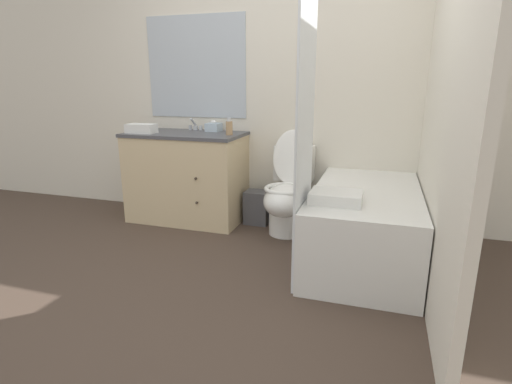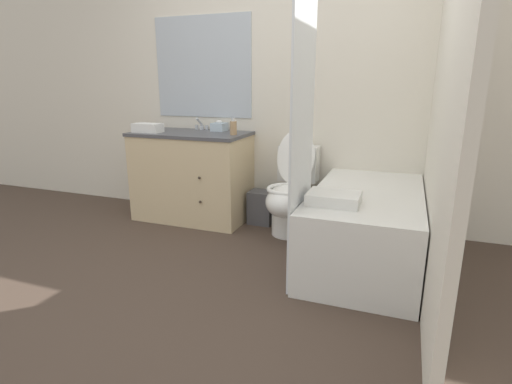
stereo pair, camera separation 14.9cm
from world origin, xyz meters
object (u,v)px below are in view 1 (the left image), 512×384
Objects in this scene: bathtub at (364,224)px; bath_towel_folded at (336,197)px; tissue_box at (214,127)px; hand_towel_folded at (141,129)px; vanity_cabinet at (187,176)px; wastebasket at (257,207)px; soap_dispenser at (229,128)px; toilet at (288,194)px; sink_faucet at (195,127)px.

bath_towel_folded is (-0.18, -0.38, 0.30)m from bathtub.
tissue_box is (-1.45, 0.61, 0.61)m from bathtub.
hand_towel_folded reaches higher than bath_towel_folded.
vanity_cabinet is 0.53m from tissue_box.
soap_dispenser is (-0.22, -0.12, 0.75)m from wastebasket.
wastebasket is at bearing 12.48° from hand_towel_folded.
soap_dispenser reaches higher than hand_towel_folded.
wastebasket is 1.27m from bath_towel_folded.
toilet is (1.00, -0.07, -0.08)m from vanity_cabinet.
hand_towel_folded is at bearing 172.24° from bathtub.
soap_dispenser is at bearing 162.20° from bathtub.
bathtub is at bearing 65.03° from bath_towel_folded.
tissue_box is at bearing 30.08° from hand_towel_folded.
sink_faucet is 0.46× the size of wastebasket.
sink_faucet is 0.16× the size of toilet.
bath_towel_folded is at bearing -47.60° from wastebasket.
tissue_box is 0.43× the size of bath_towel_folded.
bathtub is at bearing -27.81° from toilet.
vanity_cabinet is 1.69m from bath_towel_folded.
tissue_box is (-0.46, 0.10, 0.72)m from wastebasket.
soap_dispenser reaches higher than tissue_box.
sink_faucet reaches higher than wastebasket.
bathtub is (1.66, -0.43, -0.16)m from vanity_cabinet.
wastebasket is at bearing -12.41° from tissue_box.
vanity_cabinet is at bearing 22.37° from hand_towel_folded.
soap_dispenser reaches higher than sink_faucet.
wastebasket is at bearing 154.58° from toilet.
sink_faucet reaches higher than toilet.
wastebasket is (0.67, 0.08, -0.27)m from vanity_cabinet.
soap_dispenser is 0.56× the size of hand_towel_folded.
toilet is 0.62× the size of bathtub.
wastebasket is (0.67, -0.13, -0.72)m from sink_faucet.
toilet is at bearing -15.92° from sink_faucet.
toilet is at bearing -3.94° from soap_dispenser.
tissue_box is (0.21, -0.03, 0.01)m from sink_faucet.
tissue_box is at bearing 157.32° from bathtub.
wastebasket is 0.86m from tissue_box.
bathtub is 2.13m from hand_towel_folded.
tissue_box is at bearing 142.15° from bath_towel_folded.
wastebasket is at bearing 132.40° from bath_towel_folded.
tissue_box reaches higher than bathtub.
wastebasket is (-0.99, 0.51, -0.11)m from bathtub.
vanity_cabinet is at bearing 175.73° from toilet.
bathtub is 4.34× the size of bath_towel_folded.
bath_towel_folded reaches higher than wastebasket.
hand_towel_folded is at bearing -172.12° from soap_dispenser.
soap_dispenser is (0.45, -0.04, 0.47)m from vanity_cabinet.
vanity_cabinet is at bearing -90.00° from sink_faucet.
wastebasket is 0.94× the size of bath_towel_folded.
vanity_cabinet reaches higher than bathtub.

